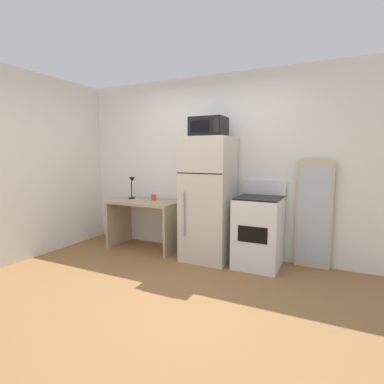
# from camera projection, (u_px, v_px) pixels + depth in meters

# --- Properties ---
(ground_plane) EXTENTS (12.00, 12.00, 0.00)m
(ground_plane) POSITION_uv_depth(u_px,v_px,m) (150.00, 295.00, 3.15)
(ground_plane) COLOR olive
(wall_back_white) EXTENTS (5.00, 0.10, 2.60)m
(wall_back_white) POSITION_uv_depth(u_px,v_px,m) (213.00, 165.00, 4.51)
(wall_back_white) COLOR white
(wall_back_white) RESTS_ON ground
(wall_left_brick) EXTENTS (0.10, 4.00, 2.60)m
(wall_left_brick) POSITION_uv_depth(u_px,v_px,m) (8.00, 167.00, 3.95)
(wall_left_brick) COLOR silver
(wall_left_brick) RESTS_ON ground
(desk) EXTENTS (1.08, 0.60, 0.75)m
(desk) POSITION_uv_depth(u_px,v_px,m) (145.00, 215.00, 4.70)
(desk) COLOR tan
(desk) RESTS_ON ground
(desk_lamp) EXTENTS (0.14, 0.12, 0.35)m
(desk_lamp) POSITION_uv_depth(u_px,v_px,m) (132.00, 184.00, 4.86)
(desk_lamp) COLOR black
(desk_lamp) RESTS_ON desk
(coffee_mug) EXTENTS (0.08, 0.08, 0.09)m
(coffee_mug) POSITION_uv_depth(u_px,v_px,m) (154.00, 197.00, 4.71)
(coffee_mug) COLOR #D83F33
(coffee_mug) RESTS_ON desk
(refrigerator) EXTENTS (0.64, 0.67, 1.70)m
(refrigerator) POSITION_uv_depth(u_px,v_px,m) (209.00, 199.00, 4.17)
(refrigerator) COLOR beige
(refrigerator) RESTS_ON ground
(microwave) EXTENTS (0.46, 0.35, 0.26)m
(microwave) POSITION_uv_depth(u_px,v_px,m) (208.00, 127.00, 4.03)
(microwave) COLOR black
(microwave) RESTS_ON refrigerator
(oven_range) EXTENTS (0.57, 0.61, 1.10)m
(oven_range) POSITION_uv_depth(u_px,v_px,m) (258.00, 231.00, 3.93)
(oven_range) COLOR white
(oven_range) RESTS_ON ground
(leaning_mirror) EXTENTS (0.44, 0.03, 1.40)m
(leaning_mirror) POSITION_uv_depth(u_px,v_px,m) (314.00, 215.00, 3.85)
(leaning_mirror) COLOR #C6B793
(leaning_mirror) RESTS_ON ground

